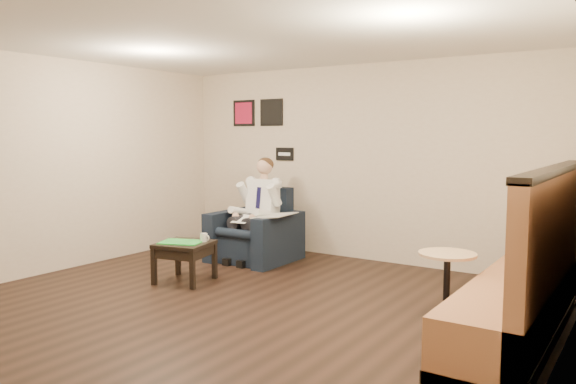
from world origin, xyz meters
The scene contains 18 objects.
ground centered at (0.00, 0.00, 0.00)m, with size 6.00×6.00×0.00m, color black.
wall_back centered at (0.00, 3.00, 1.40)m, with size 6.00×0.02×2.80m, color beige.
wall_left centered at (-3.00, 0.00, 1.40)m, with size 0.02×6.00×2.80m, color beige.
wall_right centered at (3.00, 0.00, 1.40)m, with size 0.02×6.00×2.80m, color beige.
ceiling centered at (0.00, 0.00, 2.80)m, with size 6.00×6.00×0.02m, color white.
seating_sign centered at (-1.30, 2.98, 1.50)m, with size 0.32×0.02×0.20m, color black.
art_print_left centered at (-2.10, 2.98, 2.15)m, with size 0.42×0.03×0.42m, color #B9163D.
art_print_right centered at (-1.55, 2.98, 2.15)m, with size 0.42×0.03×0.42m, color black.
armchair centered at (-1.20, 2.05, 0.51)m, with size 1.06×1.06×1.03m, color black.
seated_man centered at (-1.19, 1.92, 0.70)m, with size 0.67×1.01×1.41m, color white, non-canonical shape.
lap_papers centered at (-1.19, 1.81, 0.63)m, with size 0.23×0.34×0.01m, color white.
newspaper centered at (-0.76, 1.94, 0.70)m, with size 0.45×0.56×0.01m, color silver.
side_table centered at (-1.19, 0.63, 0.24)m, with size 0.60×0.60×0.49m, color black.
green_folder centered at (-1.22, 0.60, 0.50)m, with size 0.49×0.35×0.01m, color green.
coffee_mug centered at (-1.03, 0.80, 0.54)m, with size 0.09×0.09×0.10m, color white.
smartphone centered at (-1.18, 0.81, 0.49)m, with size 0.15×0.08×0.01m, color black.
banquette centered at (2.59, 0.94, 0.75)m, with size 0.70×2.93×1.50m, color #9D623C.
cafe_table centered at (1.96, 0.94, 0.34)m, with size 0.55×0.55×0.68m, color tan.
Camera 1 is at (3.60, -4.29, 1.80)m, focal length 35.00 mm.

